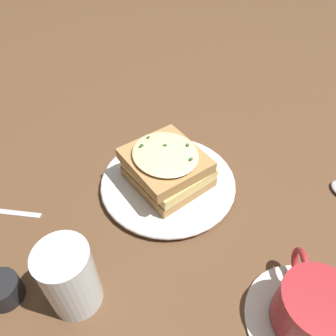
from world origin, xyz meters
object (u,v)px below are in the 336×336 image
at_px(dinner_plate, 168,183).
at_px(water_glass, 70,278).
at_px(condiment_pot, 3,290).
at_px(teacup_with_saucer, 312,311).
at_px(sandwich, 167,167).

bearing_deg(dinner_plate, water_glass, -109.81).
bearing_deg(condiment_pot, teacup_with_saucer, 6.62).
height_order(teacup_with_saucer, water_glass, water_glass).
bearing_deg(water_glass, sandwich, 70.49).
height_order(teacup_with_saucer, condiment_pot, teacup_with_saucer).
distance_m(water_glass, condiment_pot, 0.10).
relative_size(sandwich, water_glass, 1.58).
relative_size(water_glass, condiment_pot, 2.26).
distance_m(teacup_with_saucer, water_glass, 0.30).
distance_m(dinner_plate, water_glass, 0.24).
height_order(sandwich, condiment_pot, sandwich).
distance_m(dinner_plate, condiment_pot, 0.29).
xyz_separation_m(water_glass, condiment_pot, (-0.09, -0.02, -0.04)).
height_order(sandwich, water_glass, water_glass).
xyz_separation_m(sandwich, teacup_with_saucer, (0.22, -0.19, -0.02)).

